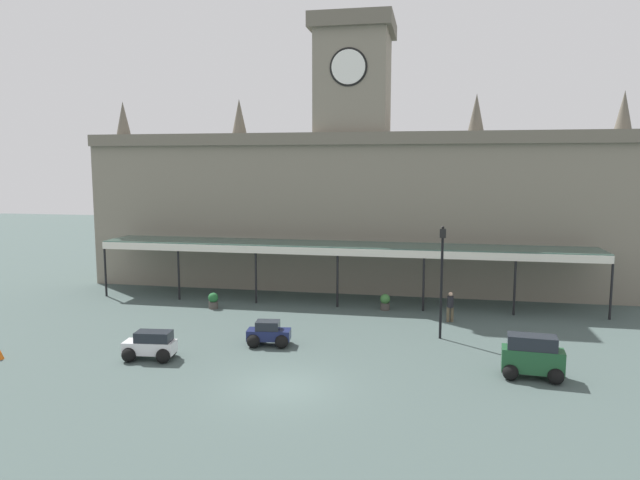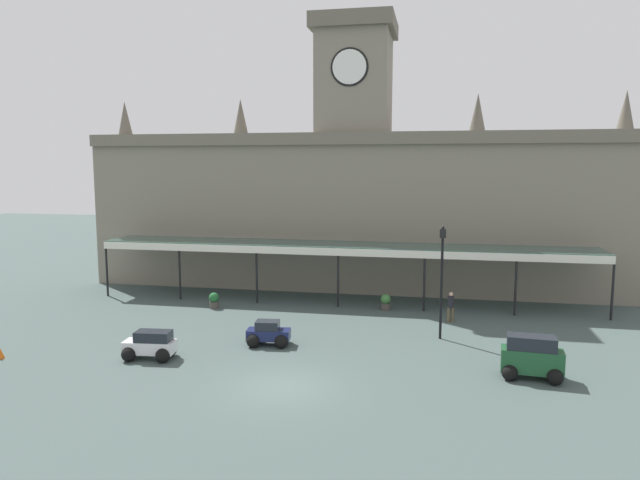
% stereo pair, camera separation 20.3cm
% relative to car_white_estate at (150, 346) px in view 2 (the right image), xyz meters
% --- Properties ---
extents(ground_plane, '(140.00, 140.00, 0.00)m').
position_rel_car_white_estate_xyz_m(ground_plane, '(6.59, -2.11, -0.56)').
color(ground_plane, '#404F4C').
extents(station_building, '(36.71, 6.03, 18.40)m').
position_rel_car_white_estate_xyz_m(station_building, '(6.59, 17.58, 5.54)').
color(station_building, gray).
rests_on(station_building, ground).
extents(entrance_canopy, '(30.97, 3.26, 3.68)m').
position_rel_car_white_estate_xyz_m(entrance_canopy, '(6.59, 12.34, 2.97)').
color(entrance_canopy, '#38564C').
rests_on(entrance_canopy, ground).
extents(car_white_estate, '(2.33, 1.69, 1.27)m').
position_rel_car_white_estate_xyz_m(car_white_estate, '(0.00, 0.00, 0.00)').
color(car_white_estate, silver).
rests_on(car_white_estate, ground).
extents(car_green_van, '(2.47, 1.73, 1.77)m').
position_rel_car_white_estate_xyz_m(car_green_van, '(16.25, 0.80, 0.24)').
color(car_green_van, '#1E512D').
rests_on(car_green_van, ground).
extents(car_navy_sedan, '(2.14, 1.67, 1.19)m').
position_rel_car_white_estate_xyz_m(car_navy_sedan, '(4.59, 2.95, -0.06)').
color(car_navy_sedan, '#19214C').
rests_on(car_navy_sedan, ground).
extents(pedestrian_crossing_forecourt, '(0.39, 0.34, 1.67)m').
position_rel_car_white_estate_xyz_m(pedestrian_crossing_forecourt, '(13.23, 8.89, 0.34)').
color(pedestrian_crossing_forecourt, brown).
rests_on(pedestrian_crossing_forecourt, ground).
extents(victorian_lamppost, '(0.30, 0.30, 5.63)m').
position_rel_car_white_estate_xyz_m(victorian_lamppost, '(12.66, 5.63, 2.88)').
color(victorian_lamppost, black).
rests_on(victorian_lamppost, ground).
extents(traffic_cone, '(0.40, 0.40, 0.56)m').
position_rel_car_white_estate_xyz_m(traffic_cone, '(-6.62, -1.30, -0.29)').
color(traffic_cone, orange).
rests_on(traffic_cone, ground).
extents(planter_forecourt_centre, '(0.60, 0.60, 0.96)m').
position_rel_car_white_estate_xyz_m(planter_forecourt_centre, '(9.50, 10.88, -0.07)').
color(planter_forecourt_centre, '#47423D').
rests_on(planter_forecourt_centre, ground).
extents(planter_near_kerb, '(0.60, 0.60, 0.96)m').
position_rel_car_white_estate_xyz_m(planter_near_kerb, '(-0.68, 9.26, -0.07)').
color(planter_near_kerb, '#47423D').
rests_on(planter_near_kerb, ground).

